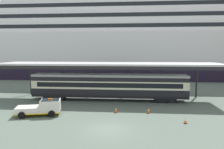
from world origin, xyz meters
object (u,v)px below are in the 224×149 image
Objects in this scene: quay_bollard at (29,107)px; traffic_cone_mid at (186,121)px; service_truck at (43,107)px; traffic_cone_far at (116,110)px; cruise_ship at (122,31)px; traffic_cone_near at (148,110)px; train_carriage at (109,86)px.

traffic_cone_mid is at bearing -9.68° from quay_bollard.
traffic_cone_far is (8.74, 1.78, -0.62)m from service_truck.
traffic_cone_far is at bearing -88.73° from cruise_ship.
traffic_cone_near is 4.98m from traffic_cone_mid.
traffic_cone_far is 0.77× the size of quay_bollard.
cruise_ship is at bearing 96.89° from traffic_cone_near.
train_carriage is at bearing -91.08° from cruise_ship.
traffic_cone_near is (4.97, -41.07, -13.63)m from cruise_ship.
traffic_cone_near is at bearing 1.31° from traffic_cone_far.
traffic_cone_near is at bearing -83.11° from cruise_ship.
cruise_ship is 262.30× the size of traffic_cone_mid.
service_truck is 12.94m from traffic_cone_near.
train_carriage is 13.74m from traffic_cone_mid.
quay_bollard is (-10.47, -41.21, -13.47)m from cruise_ship.
traffic_cone_near is at bearing 0.53° from quay_bollard.
traffic_cone_mid is 0.84× the size of traffic_cone_far.
service_truck is 16.51m from traffic_cone_mid.
cruise_ship reaches higher than quay_bollard.
service_truck is at bearing -171.65° from traffic_cone_near.
train_carriage is 8.85m from traffic_cone_near.
traffic_cone_mid is at bearing -47.07° from train_carriage.
traffic_cone_far is (1.57, -6.65, -1.95)m from train_carriage.
quay_bollard is at bearing -179.47° from traffic_cone_near.
service_truck reaches higher than traffic_cone_near.
train_carriage is 24.89× the size of quay_bollard.
train_carriage is at bearing 130.60° from traffic_cone_near.
train_carriage reaches higher than quay_bollard.
service_truck is at bearing -130.39° from train_carriage.
cruise_ship is at bearing 100.95° from traffic_cone_mid.
train_carriage is at bearing 132.93° from traffic_cone_mid.
traffic_cone_near is (5.62, -6.55, -1.95)m from train_carriage.
service_truck is at bearing -168.46° from traffic_cone_far.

